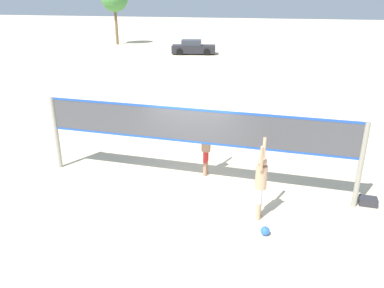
{
  "coord_description": "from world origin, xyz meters",
  "views": [
    {
      "loc": [
        2.73,
        -9.46,
        5.11
      ],
      "look_at": [
        0.0,
        0.0,
        1.28
      ],
      "focal_mm": 35.0,
      "sensor_mm": 36.0,
      "label": 1
    }
  ],
  "objects_px": {
    "player_blocker": "(206,144)",
    "parked_car_near": "(193,48)",
    "volleyball_net": "(192,132)",
    "volleyball": "(265,231)",
    "gear_bag": "(368,201)",
    "player_spiker": "(261,179)"
  },
  "relations": [
    {
      "from": "volleyball",
      "to": "gear_bag",
      "type": "xyz_separation_m",
      "value": [
        2.49,
        2.13,
        -0.0
      ]
    },
    {
      "from": "volleyball_net",
      "to": "volleyball",
      "type": "height_order",
      "value": "volleyball_net"
    },
    {
      "from": "volleyball_net",
      "to": "parked_car_near",
      "type": "xyz_separation_m",
      "value": [
        -7.56,
        26.7,
        -1.02
      ]
    },
    {
      "from": "player_blocker",
      "to": "volleyball",
      "type": "relative_size",
      "value": 9.1
    },
    {
      "from": "volleyball_net",
      "to": "volleyball",
      "type": "xyz_separation_m",
      "value": [
        2.33,
        -1.97,
        -1.53
      ]
    },
    {
      "from": "player_spiker",
      "to": "gear_bag",
      "type": "distance_m",
      "value": 3.22
    },
    {
      "from": "player_spiker",
      "to": "parked_car_near",
      "type": "relative_size",
      "value": 0.45
    },
    {
      "from": "volleyball",
      "to": "gear_bag",
      "type": "bearing_deg",
      "value": 40.66
    },
    {
      "from": "volleyball_net",
      "to": "player_spiker",
      "type": "height_order",
      "value": "volleyball_net"
    },
    {
      "from": "volleyball",
      "to": "parked_car_near",
      "type": "distance_m",
      "value": 30.33
    },
    {
      "from": "volleyball_net",
      "to": "gear_bag",
      "type": "height_order",
      "value": "volleyball_net"
    },
    {
      "from": "volleyball_net",
      "to": "player_spiker",
      "type": "xyz_separation_m",
      "value": [
        2.09,
        -1.26,
        -0.57
      ]
    },
    {
      "from": "player_spiker",
      "to": "volleyball",
      "type": "xyz_separation_m",
      "value": [
        0.23,
        -0.7,
        -0.96
      ]
    },
    {
      "from": "volleyball",
      "to": "gear_bag",
      "type": "relative_size",
      "value": 0.47
    },
    {
      "from": "volleyball_net",
      "to": "player_spiker",
      "type": "bearing_deg",
      "value": -31.14
    },
    {
      "from": "volleyball",
      "to": "player_blocker",
      "type": "bearing_deg",
      "value": 127.67
    },
    {
      "from": "player_blocker",
      "to": "parked_car_near",
      "type": "bearing_deg",
      "value": -163.3
    },
    {
      "from": "volleyball_net",
      "to": "player_blocker",
      "type": "xyz_separation_m",
      "value": [
        0.22,
        0.75,
        -0.62
      ]
    },
    {
      "from": "player_blocker",
      "to": "parked_car_near",
      "type": "relative_size",
      "value": 0.43
    },
    {
      "from": "volleyball_net",
      "to": "player_blocker",
      "type": "height_order",
      "value": "volleyball_net"
    },
    {
      "from": "volleyball_net",
      "to": "gear_bag",
      "type": "xyz_separation_m",
      "value": [
        4.81,
        0.17,
        -1.53
      ]
    },
    {
      "from": "parked_car_near",
      "to": "volleyball_net",
      "type": "bearing_deg",
      "value": -87.48
    }
  ]
}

